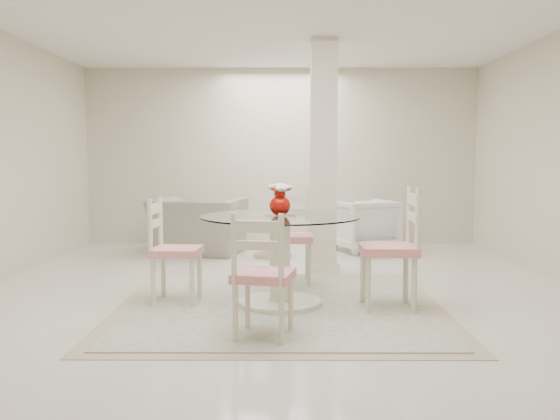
{
  "coord_description": "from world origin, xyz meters",
  "views": [
    {
      "loc": [
        0.02,
        -5.68,
        1.32
      ],
      "look_at": [
        -0.0,
        -0.25,
        0.85
      ],
      "focal_mm": 38.0,
      "sensor_mm": 36.0,
      "label": 1
    }
  ],
  "objects_px": {
    "dining_chair_north": "(291,229)",
    "recliner_taupe": "(199,226)",
    "dining_chair_east": "(397,239)",
    "armchair_white": "(363,225)",
    "dining_chair_west": "(169,242)",
    "column": "(323,156)",
    "red_vase": "(280,200)",
    "side_table": "(272,238)",
    "dining_table": "(280,260)",
    "dining_chair_south": "(261,267)"
  },
  "relations": [
    {
      "from": "red_vase",
      "to": "dining_chair_south",
      "type": "distance_m",
      "value": 1.1
    },
    {
      "from": "column",
      "to": "dining_chair_east",
      "type": "height_order",
      "value": "column"
    },
    {
      "from": "recliner_taupe",
      "to": "armchair_white",
      "type": "xyz_separation_m",
      "value": [
        2.33,
        0.23,
        -0.01
      ]
    },
    {
      "from": "dining_chair_south",
      "to": "side_table",
      "type": "height_order",
      "value": "dining_chair_south"
    },
    {
      "from": "column",
      "to": "recliner_taupe",
      "type": "bearing_deg",
      "value": 143.68
    },
    {
      "from": "armchair_white",
      "to": "dining_chair_west",
      "type": "bearing_deg",
      "value": 32.83
    },
    {
      "from": "dining_table",
      "to": "dining_chair_south",
      "type": "xyz_separation_m",
      "value": [
        -0.13,
        -1.01,
        0.13
      ]
    },
    {
      "from": "recliner_taupe",
      "to": "side_table",
      "type": "xyz_separation_m",
      "value": [
        1.03,
        -0.27,
        -0.13
      ]
    },
    {
      "from": "dining_table",
      "to": "dining_chair_north",
      "type": "distance_m",
      "value": 1.03
    },
    {
      "from": "dining_table",
      "to": "side_table",
      "type": "xyz_separation_m",
      "value": [
        -0.11,
        2.69,
        -0.16
      ]
    },
    {
      "from": "column",
      "to": "side_table",
      "type": "xyz_separation_m",
      "value": [
        -0.62,
        0.94,
        -1.09
      ]
    },
    {
      "from": "dining_chair_east",
      "to": "dining_chair_north",
      "type": "bearing_deg",
      "value": -140.07
    },
    {
      "from": "dining_chair_north",
      "to": "red_vase",
      "type": "bearing_deg",
      "value": -96.62
    },
    {
      "from": "dining_chair_north",
      "to": "dining_chair_west",
      "type": "xyz_separation_m",
      "value": [
        -1.13,
        -0.89,
        -0.01
      ]
    },
    {
      "from": "dining_chair_east",
      "to": "side_table",
      "type": "distance_m",
      "value": 3.05
    },
    {
      "from": "side_table",
      "to": "column",
      "type": "bearing_deg",
      "value": -56.66
    },
    {
      "from": "dining_chair_south",
      "to": "armchair_white",
      "type": "distance_m",
      "value": 4.4
    },
    {
      "from": "dining_table",
      "to": "recliner_taupe",
      "type": "height_order",
      "value": "dining_table"
    },
    {
      "from": "column",
      "to": "side_table",
      "type": "distance_m",
      "value": 1.57
    },
    {
      "from": "red_vase",
      "to": "dining_chair_east",
      "type": "relative_size",
      "value": 0.24
    },
    {
      "from": "recliner_taupe",
      "to": "armchair_white",
      "type": "height_order",
      "value": "recliner_taupe"
    },
    {
      "from": "dining_chair_west",
      "to": "side_table",
      "type": "height_order",
      "value": "dining_chair_west"
    },
    {
      "from": "recliner_taupe",
      "to": "dining_chair_south",
      "type": "bearing_deg",
      "value": 116.11
    },
    {
      "from": "dining_chair_east",
      "to": "dining_chair_south",
      "type": "distance_m",
      "value": 1.46
    },
    {
      "from": "column",
      "to": "dining_chair_west",
      "type": "xyz_separation_m",
      "value": [
        -1.51,
        -1.63,
        -0.79
      ]
    },
    {
      "from": "column",
      "to": "dining_table",
      "type": "distance_m",
      "value": 2.05
    },
    {
      "from": "dining_chair_west",
      "to": "dining_chair_east",
      "type": "bearing_deg",
      "value": -93.34
    },
    {
      "from": "dining_chair_south",
      "to": "dining_table",
      "type": "bearing_deg",
      "value": -85.6
    },
    {
      "from": "column",
      "to": "armchair_white",
      "type": "bearing_deg",
      "value": 64.72
    },
    {
      "from": "column",
      "to": "dining_chair_west",
      "type": "height_order",
      "value": "column"
    },
    {
      "from": "dining_chair_east",
      "to": "armchair_white",
      "type": "relative_size",
      "value": 1.44
    },
    {
      "from": "armchair_white",
      "to": "dining_table",
      "type": "bearing_deg",
      "value": 48.04
    },
    {
      "from": "dining_table",
      "to": "red_vase",
      "type": "relative_size",
      "value": 4.94
    },
    {
      "from": "column",
      "to": "red_vase",
      "type": "xyz_separation_m",
      "value": [
        -0.5,
        -1.75,
        -0.39
      ]
    },
    {
      "from": "red_vase",
      "to": "dining_chair_south",
      "type": "height_order",
      "value": "red_vase"
    },
    {
      "from": "dining_table",
      "to": "recliner_taupe",
      "type": "relative_size",
      "value": 1.19
    },
    {
      "from": "dining_chair_north",
      "to": "column",
      "type": "bearing_deg",
      "value": 62.13
    },
    {
      "from": "red_vase",
      "to": "dining_chair_north",
      "type": "distance_m",
      "value": 1.09
    },
    {
      "from": "dining_chair_west",
      "to": "armchair_white",
      "type": "bearing_deg",
      "value": -32.25
    },
    {
      "from": "recliner_taupe",
      "to": "side_table",
      "type": "bearing_deg",
      "value": 176.84
    },
    {
      "from": "side_table",
      "to": "armchair_white",
      "type": "bearing_deg",
      "value": 21.22
    },
    {
      "from": "dining_chair_west",
      "to": "armchair_white",
      "type": "xyz_separation_m",
      "value": [
        2.19,
        3.07,
        -0.19
      ]
    },
    {
      "from": "column",
      "to": "red_vase",
      "type": "bearing_deg",
      "value": -105.95
    },
    {
      "from": "dining_chair_south",
      "to": "armchair_white",
      "type": "xyz_separation_m",
      "value": [
        1.31,
        4.2,
        -0.17
      ]
    },
    {
      "from": "dining_table",
      "to": "armchair_white",
      "type": "xyz_separation_m",
      "value": [
        1.18,
        3.19,
        -0.04
      ]
    },
    {
      "from": "dining_chair_east",
      "to": "dining_chair_south",
      "type": "relative_size",
      "value": 1.14
    },
    {
      "from": "red_vase",
      "to": "column",
      "type": "bearing_deg",
      "value": 74.05
    },
    {
      "from": "dining_chair_north",
      "to": "recliner_taupe",
      "type": "relative_size",
      "value": 0.92
    },
    {
      "from": "dining_chair_west",
      "to": "dining_chair_south",
      "type": "bearing_deg",
      "value": -138.66
    },
    {
      "from": "dining_chair_north",
      "to": "dining_chair_south",
      "type": "distance_m",
      "value": 2.04
    }
  ]
}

